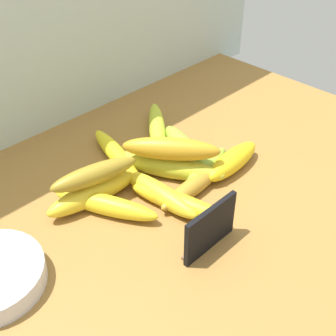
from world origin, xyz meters
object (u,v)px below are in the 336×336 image
chalkboard_sign (210,230)px  banana_7 (152,160)px  banana_4 (171,167)px  banana_1 (115,153)px  banana_3 (206,168)px  banana_8 (193,187)px  banana_6 (160,194)px  banana_10 (95,192)px  banana_12 (95,174)px  banana_5 (157,128)px  banana_11 (106,205)px  banana_2 (179,203)px  banana_13 (171,149)px  banana_9 (231,160)px  banana_0 (187,152)px

chalkboard_sign → banana_7: chalkboard_sign is taller
chalkboard_sign → banana_4: 19.23cm
banana_1 → banana_4: 12.30cm
banana_3 → banana_8: size_ratio=0.92×
banana_6 → banana_10: size_ratio=0.93×
banana_1 → banana_12: bearing=-144.5°
banana_3 → banana_5: banana_5 is taller
banana_6 → banana_12: (-7.67, 8.03, 4.17)cm
banana_8 → banana_11: bearing=153.3°
banana_7 → banana_10: 14.05cm
banana_12 → banana_10: bearing=133.4°
banana_2 → banana_6: bearing=101.0°
banana_2 → banana_13: 10.80cm
banana_3 → banana_12: bearing=155.5°
banana_7 → banana_11: size_ratio=0.85×
chalkboard_sign → banana_12: chalkboard_sign is taller
banana_2 → banana_3: size_ratio=1.24×
banana_4 → banana_11: 15.16cm
banana_13 → chalkboard_sign: bearing=-117.3°
banana_1 → banana_9: bearing=-52.9°
banana_0 → banana_3: banana_0 is taller
banana_10 → banana_6: bearing=-46.3°
banana_9 → banana_11: (-24.96, 7.33, -0.32)cm
banana_2 → banana_0: bearing=38.0°
banana_11 → banana_12: size_ratio=1.20×
banana_9 → banana_13: 12.52cm
banana_2 → banana_5: (14.07, 19.99, 0.03)cm
banana_9 → banana_11: banana_9 is taller
banana_2 → banana_3: (10.85, 3.26, -0.11)cm
banana_12 → banana_7: bearing=1.5°
banana_1 → chalkboard_sign: bearing=-99.5°
banana_6 → banana_11: (-8.51, 4.50, -0.08)cm
banana_9 → banana_3: bearing=156.7°
banana_1 → banana_9: size_ratio=1.21×
banana_1 → banana_6: 15.62cm
banana_3 → banana_8: 6.16cm
banana_12 → banana_13: bearing=-16.6°
banana_7 → banana_8: size_ratio=0.99×
banana_1 → banana_13: bearing=-70.9°
banana_4 → banana_10: (-14.50, 4.50, 0.03)cm
banana_1 → banana_10: banana_10 is taller
banana_0 → banana_13: (-5.87, -1.40, 4.24)cm
banana_11 → banana_13: banana_13 is taller
banana_6 → banana_13: 8.87cm
banana_4 → banana_2: bearing=-126.9°
banana_4 → banana_13: 4.25cm
chalkboard_sign → banana_9: size_ratio=0.73×
banana_12 → banana_5: bearing=19.4°
banana_1 → banana_3: same height
banana_3 → banana_0: bearing=81.1°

